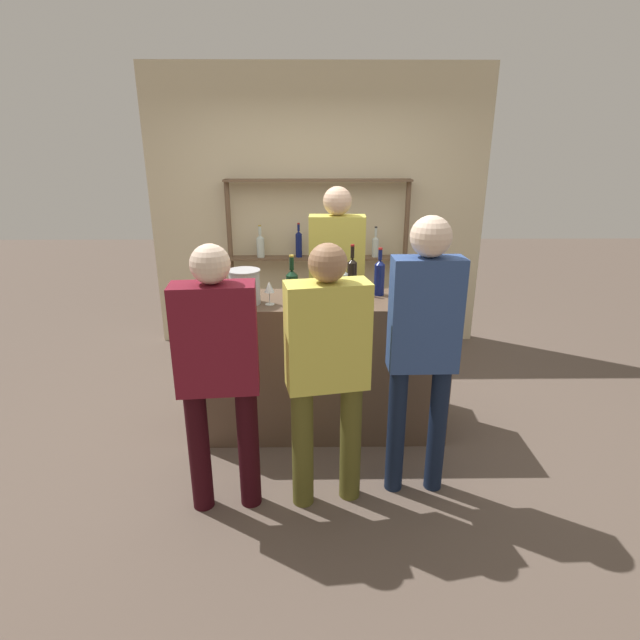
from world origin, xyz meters
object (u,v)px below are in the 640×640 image
(counter_bottle_2, at_px, (379,276))
(customer_left, at_px, (218,364))
(counter_bottle_0, at_px, (292,285))
(counter_bottle_3, at_px, (352,275))
(customer_center, at_px, (327,361))
(customer_right, at_px, (424,337))
(counter_bottle_1, at_px, (342,284))
(wine_glass, at_px, (269,288))
(ice_bucket, at_px, (245,287))
(cork_jar, at_px, (413,293))
(server_behind_counter, at_px, (337,275))

(counter_bottle_2, bearing_deg, customer_left, -136.00)
(counter_bottle_0, height_order, counter_bottle_3, counter_bottle_3)
(counter_bottle_2, height_order, customer_center, customer_center)
(customer_right, distance_m, customer_left, 1.16)
(counter_bottle_1, relative_size, counter_bottle_3, 0.91)
(counter_bottle_0, relative_size, customer_center, 0.21)
(wine_glass, relative_size, ice_bucket, 0.69)
(wine_glass, height_order, ice_bucket, ice_bucket)
(wine_glass, xyz_separation_m, customer_center, (0.37, -0.70, -0.23))
(counter_bottle_2, relative_size, ice_bucket, 1.46)
(customer_center, bearing_deg, counter_bottle_1, -20.08)
(counter_bottle_1, bearing_deg, cork_jar, -7.72)
(ice_bucket, bearing_deg, customer_center, -53.28)
(server_behind_counter, bearing_deg, ice_bucket, -37.62)
(counter_bottle_3, bearing_deg, ice_bucket, -162.79)
(customer_right, bearing_deg, wine_glass, 56.01)
(wine_glass, bearing_deg, cork_jar, -0.01)
(counter_bottle_2, relative_size, customer_right, 0.20)
(counter_bottle_3, distance_m, customer_left, 1.30)
(server_behind_counter, bearing_deg, counter_bottle_0, -21.72)
(cork_jar, distance_m, customer_right, 0.61)
(counter_bottle_2, bearing_deg, customer_right, -79.30)
(customer_left, bearing_deg, customer_right, -88.18)
(counter_bottle_0, distance_m, customer_center, 0.82)
(wine_glass, distance_m, cork_jar, 0.97)
(customer_center, bearing_deg, server_behind_counter, -15.50)
(cork_jar, relative_size, server_behind_counter, 0.09)
(customer_center, bearing_deg, customer_right, -90.83)
(counter_bottle_2, xyz_separation_m, ice_bucket, (-0.94, -0.19, -0.02))
(server_behind_counter, bearing_deg, counter_bottle_2, 27.38)
(counter_bottle_0, xyz_separation_m, customer_left, (-0.38, -0.79, -0.23))
(customer_right, bearing_deg, counter_bottle_2, 9.65)
(counter_bottle_3, relative_size, customer_center, 0.23)
(counter_bottle_3, distance_m, customer_right, 0.94)
(cork_jar, height_order, customer_right, customer_right)
(ice_bucket, height_order, cork_jar, ice_bucket)
(ice_bucket, bearing_deg, server_behind_counter, 50.12)
(counter_bottle_0, height_order, customer_left, customer_left)
(server_behind_counter, bearing_deg, customer_center, -2.18)
(ice_bucket, relative_size, cork_jar, 1.48)
(counter_bottle_0, bearing_deg, customer_right, -40.14)
(counter_bottle_2, distance_m, customer_left, 1.41)
(wine_glass, relative_size, server_behind_counter, 0.09)
(counter_bottle_1, distance_m, ice_bucket, 0.66)
(ice_bucket, relative_size, customer_center, 0.15)
(customer_right, bearing_deg, counter_bottle_1, 31.89)
(counter_bottle_3, distance_m, customer_center, 1.01)
(cork_jar, bearing_deg, server_behind_counter, 120.61)
(server_behind_counter, distance_m, customer_right, 1.48)
(counter_bottle_1, relative_size, cork_jar, 2.08)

